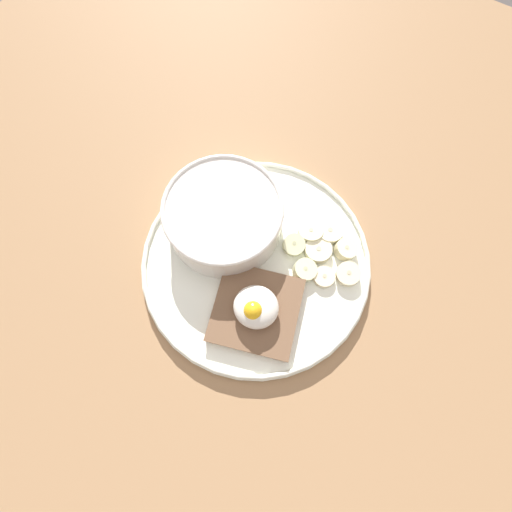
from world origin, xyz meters
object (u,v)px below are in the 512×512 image
(banana_slice_inner, at_px, (330,231))
(banana_slice_upper, at_px, (346,249))
(poached_egg, at_px, (256,307))
(banana_slice_right, at_px, (294,245))
(banana_slice_front, at_px, (324,277))
(banana_slice_back, at_px, (318,250))
(banana_slice_outer, at_px, (305,270))
(banana_slice_left, at_px, (310,232))
(oatmeal_bowl, at_px, (224,217))
(toast_slice, at_px, (256,310))
(banana_slice_lower, at_px, (348,274))

(banana_slice_inner, height_order, banana_slice_upper, banana_slice_upper)
(poached_egg, bearing_deg, banana_slice_right, -88.88)
(banana_slice_front, bearing_deg, banana_slice_back, -50.00)
(banana_slice_outer, bearing_deg, banana_slice_front, -167.80)
(banana_slice_left, distance_m, banana_slice_upper, 0.05)
(oatmeal_bowl, relative_size, toast_slice, 1.19)
(oatmeal_bowl, bearing_deg, poached_egg, 139.83)
(oatmeal_bowl, xyz_separation_m, banana_slice_left, (-0.10, -0.05, -0.02))
(poached_egg, height_order, banana_slice_upper, poached_egg)
(banana_slice_outer, distance_m, banana_slice_lower, 0.05)
(banana_slice_back, bearing_deg, poached_egg, 75.61)
(oatmeal_bowl, height_order, banana_slice_left, oatmeal_bowl)
(banana_slice_back, relative_size, banana_slice_upper, 1.17)
(banana_slice_left, xyz_separation_m, banana_slice_lower, (-0.07, 0.03, 0.00))
(banana_slice_outer, bearing_deg, poached_egg, 71.04)
(banana_slice_front, bearing_deg, oatmeal_bowl, 0.88)
(oatmeal_bowl, xyz_separation_m, banana_slice_lower, (-0.17, -0.02, -0.02))
(banana_slice_outer, bearing_deg, banana_slice_lower, -154.54)
(oatmeal_bowl, xyz_separation_m, poached_egg, (-0.09, 0.08, 0.00))
(banana_slice_lower, bearing_deg, toast_slice, 52.71)
(banana_slice_left, distance_m, banana_slice_outer, 0.05)
(banana_slice_back, xyz_separation_m, banana_slice_lower, (-0.05, 0.01, 0.00))
(poached_egg, bearing_deg, banana_slice_inner, -101.57)
(banana_slice_left, bearing_deg, banana_slice_upper, -178.66)
(banana_slice_back, bearing_deg, toast_slice, 75.49)
(banana_slice_left, relative_size, banana_slice_back, 0.97)
(poached_egg, height_order, banana_slice_lower, poached_egg)
(toast_slice, xyz_separation_m, banana_slice_outer, (-0.03, -0.07, -0.00))
(oatmeal_bowl, height_order, banana_slice_inner, oatmeal_bowl)
(banana_slice_front, bearing_deg, banana_slice_outer, 12.20)
(banana_slice_back, bearing_deg, banana_slice_inner, -91.23)
(banana_slice_inner, bearing_deg, oatmeal_bowl, 26.32)
(banana_slice_left, bearing_deg, oatmeal_bowl, 24.74)
(banana_slice_left, distance_m, banana_slice_back, 0.03)
(banana_slice_front, relative_size, banana_slice_inner, 1.00)
(toast_slice, distance_m, banana_slice_right, 0.10)
(oatmeal_bowl, distance_m, banana_slice_inner, 0.14)
(banana_slice_right, bearing_deg, banana_slice_back, -160.52)
(banana_slice_right, distance_m, banana_slice_outer, 0.04)
(banana_slice_lower, bearing_deg, banana_slice_left, -21.57)
(banana_slice_front, bearing_deg, toast_slice, 57.66)
(poached_egg, relative_size, banana_slice_left, 1.19)
(poached_egg, relative_size, banana_slice_back, 1.16)
(banana_slice_left, bearing_deg, banana_slice_outer, 110.44)
(banana_slice_inner, distance_m, banana_slice_lower, 0.06)
(poached_egg, xyz_separation_m, banana_slice_right, (0.00, -0.10, -0.02))
(banana_slice_lower, bearing_deg, poached_egg, 52.96)
(banana_slice_front, height_order, banana_slice_left, banana_slice_left)
(banana_slice_right, distance_m, banana_slice_inner, 0.05)
(oatmeal_bowl, xyz_separation_m, banana_slice_front, (-0.14, -0.00, -0.02))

